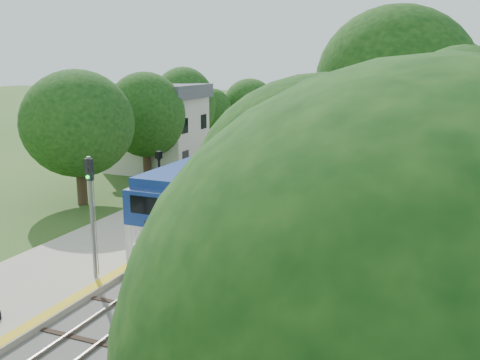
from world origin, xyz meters
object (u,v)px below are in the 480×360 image
at_px(signal_gantry, 380,105).
at_px(signal_platform, 91,204).
at_px(station_building, 156,127).
at_px(train, 387,108).
at_px(lamppost_far, 160,196).
at_px(signal_farside, 351,172).

relative_size(signal_gantry, signal_platform, 1.50).
bearing_deg(station_building, train, 74.51).
bearing_deg(train, signal_platform, -92.24).
bearing_deg(lamppost_far, train, 86.82).
relative_size(station_building, lamppost_far, 1.84).
distance_m(train, signal_platform, 74.15).
bearing_deg(signal_gantry, signal_farside, -84.14).
xyz_separation_m(train, signal_farside, (6.20, -61.87, 1.31)).
distance_m(signal_gantry, lamppost_far, 41.94).
bearing_deg(signal_farside, signal_gantry, 95.86).
xyz_separation_m(signal_gantry, signal_farside, (3.73, -36.36, -1.13)).
distance_m(signal_gantry, train, 25.75).
distance_m(station_building, lamppost_far, 19.44).
relative_size(signal_gantry, train, 0.06).
distance_m(train, lamppost_far, 67.03).
xyz_separation_m(station_building, train, (14.00, 50.50, -1.71)).
bearing_deg(station_building, signal_platform, -64.80).
bearing_deg(station_building, signal_gantry, 56.62).
bearing_deg(signal_platform, lamppost_far, 96.55).
height_order(lamppost_far, signal_farside, signal_farside).
distance_m(lamppost_far, signal_farside, 11.20).
bearing_deg(signal_platform, signal_gantry, 83.69).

